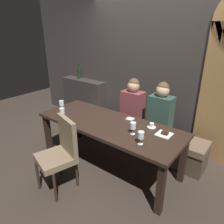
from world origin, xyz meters
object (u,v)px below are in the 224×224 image
Objects in this scene: chair_near_side at (61,150)px; diner_bearded at (161,109)px; wine_glass_center_front at (133,126)px; dessert_plate at (164,134)px; wine_bottle_dark_red at (79,73)px; wine_glass_near_left at (141,136)px; diner_redhead at (133,104)px; wine_glass_far_right at (62,104)px; dining_table at (108,128)px; wine_glass_center_back at (62,111)px; banquette_bench at (133,135)px; espresso_cup at (152,126)px.

diner_bearded is at bearing 64.39° from chair_near_side.
wine_glass_center_front reaches higher than dessert_plate.
wine_bottle_dark_red is 2.71m from wine_glass_near_left.
diner_redhead reaches higher than wine_glass_near_left.
wine_glass_far_right is 1.00× the size of wine_glass_center_front.
dessert_plate is at bearing 71.81° from wine_glass_near_left.
dining_table is 0.74m from wine_glass_center_back.
diner_bearded and wine_bottle_dark_red have the same top height.
wine_glass_center_front is at bearing -91.02° from diner_bearded.
wine_bottle_dark_red reaches higher than dessert_plate.
wine_bottle_dark_red is at bearing 167.93° from banquette_bench.
wine_glass_center_front is 0.35m from espresso_cup.
wine_glass_near_left reaches higher than banquette_bench.
diner_bearded is (0.48, 0.01, 0.61)m from banquette_bench.
diner_bearded is 2.22m from wine_bottle_dark_red.
espresso_cup is at bearing 23.84° from dining_table.
wine_glass_center_front reaches higher than dining_table.
dining_table is 0.88× the size of banquette_bench.
wine_glass_near_left is (0.69, -0.90, 0.02)m from diner_redhead.
wine_glass_center_back and wine_glass_center_front have the same top height.
wine_glass_far_right is (-0.90, -0.77, 0.02)m from diner_redhead.
banquette_bench is 0.61m from diner_redhead.
wine_glass_center_back is 1.00× the size of wine_glass_far_right.
dining_table is at bearing 74.00° from chair_near_side.
dining_table is at bearing 5.96° from wine_glass_far_right.
wine_glass_near_left is at bearing -54.00° from banquette_bench.
wine_glass_center_front is at bearing -27.64° from wine_bottle_dark_red.
espresso_cup is at bearing 24.57° from wine_glass_center_back.
diner_bearded is at bearing -9.28° from wine_bottle_dark_red.
wine_glass_center_front reaches higher than banquette_bench.
diner_redhead is at bearing 122.88° from wine_glass_center_front.
dining_table is at bearing -31.99° from wine_bottle_dark_red.
wine_glass_center_back is (-0.63, -0.98, 0.02)m from diner_redhead.
wine_glass_center_front reaches higher than espresso_cup.
diner_bearded is 5.03× the size of wine_glass_near_left.
wine_glass_center_back is 0.34m from wine_glass_far_right.
wine_glass_near_left is (1.59, -0.13, -0.00)m from wine_glass_far_right.
espresso_cup is at bearing 102.36° from wine_glass_near_left.
diner_bearded is at bearing 101.68° from wine_glass_near_left.
espresso_cup is (0.57, 0.25, 0.11)m from dining_table.
dining_table is 13.41× the size of wine_glass_far_right.
chair_near_side is at bearing -41.51° from wine_glass_far_right.
wine_bottle_dark_red is (-1.69, 0.39, 0.23)m from diner_redhead.
dining_table is 2.67× the size of diner_bearded.
dining_table is 2.05m from wine_bottle_dark_red.
dessert_plate is at bearing -33.93° from banquette_bench.
diner_bearded is at bearing 55.93° from dining_table.
wine_glass_far_right and wine_glass_center_front have the same top height.
dessert_plate reaches higher than dining_table.
chair_near_side reaches higher than espresso_cup.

